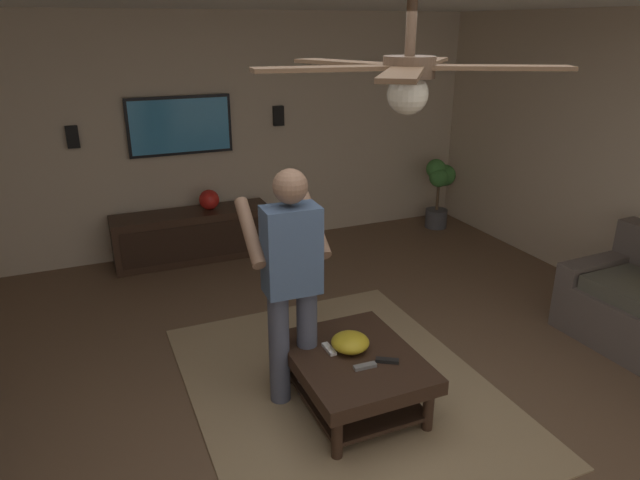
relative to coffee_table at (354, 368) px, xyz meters
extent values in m
plane|color=brown|center=(-0.44, 0.13, -0.30)|extent=(9.06, 9.06, 0.00)
cube|color=#C6B299|center=(3.39, 0.13, 1.01)|extent=(0.10, 6.62, 2.60)
cube|color=#9E8460|center=(0.20, 0.00, -0.29)|extent=(2.64, 2.04, 0.01)
cube|color=#564C47|center=(0.27, -2.49, -0.01)|extent=(0.21, 0.85, 0.58)
cube|color=#332116|center=(0.00, 0.00, 0.05)|extent=(1.00, 0.80, 0.10)
cylinder|color=#332116|center=(0.42, -0.32, -0.15)|extent=(0.07, 0.07, 0.30)
cylinder|color=#332116|center=(0.42, 0.32, -0.15)|extent=(0.07, 0.07, 0.30)
cylinder|color=#332116|center=(-0.42, -0.32, -0.15)|extent=(0.07, 0.07, 0.30)
cylinder|color=#332116|center=(-0.42, 0.32, -0.15)|extent=(0.07, 0.07, 0.30)
cube|color=black|center=(0.00, 0.00, -0.20)|extent=(0.88, 0.68, 0.03)
cube|color=#332116|center=(3.06, 0.46, -0.02)|extent=(0.44, 1.70, 0.55)
cube|color=black|center=(2.83, 0.46, -0.02)|extent=(0.01, 1.56, 0.39)
cube|color=black|center=(3.30, 0.46, 1.15)|extent=(0.05, 1.10, 0.62)
cube|color=#388BC7|center=(3.27, 0.46, 1.15)|extent=(0.01, 1.04, 0.56)
cylinder|color=#4C5166|center=(0.25, 0.24, 0.11)|extent=(0.14, 0.14, 0.82)
cylinder|color=#4C5166|center=(0.25, 0.44, 0.11)|extent=(0.14, 0.14, 0.82)
cube|color=slate|center=(0.25, 0.34, 0.81)|extent=(0.23, 0.37, 0.58)
sphere|color=#997056|center=(0.25, 0.34, 1.23)|extent=(0.22, 0.22, 0.22)
cylinder|color=#997056|center=(0.42, 0.11, 0.90)|extent=(0.48, 0.11, 0.37)
cylinder|color=#997056|center=(0.44, 0.55, 0.90)|extent=(0.48, 0.11, 0.37)
cube|color=white|center=(0.63, 0.33, 0.80)|extent=(0.04, 0.05, 0.16)
cylinder|color=#4C4C51|center=(2.89, -2.63, -0.18)|extent=(0.28, 0.28, 0.23)
cylinder|color=brown|center=(2.89, -2.63, 0.13)|extent=(0.04, 0.04, 0.38)
sphere|color=#3D7F38|center=(2.91, -2.73, 0.37)|extent=(0.27, 0.27, 0.27)
sphere|color=#3D7F38|center=(2.78, -2.54, 0.40)|extent=(0.23, 0.23, 0.23)
sphere|color=#3D7F38|center=(2.86, -2.55, 0.48)|extent=(0.24, 0.24, 0.24)
ellipsoid|color=gold|center=(0.07, 0.00, 0.16)|extent=(0.26, 0.26, 0.12)
cube|color=white|center=(0.11, 0.13, 0.12)|extent=(0.15, 0.05, 0.02)
cube|color=black|center=(-0.16, -0.16, 0.12)|extent=(0.12, 0.15, 0.02)
cube|color=slate|center=(-0.17, 0.01, 0.12)|extent=(0.05, 0.15, 0.02)
sphere|color=red|center=(3.06, 0.25, 0.36)|extent=(0.22, 0.22, 0.22)
cube|color=black|center=(3.31, -0.66, 1.18)|extent=(0.06, 0.12, 0.22)
cube|color=black|center=(3.31, 1.52, 1.10)|extent=(0.06, 0.12, 0.22)
cylinder|color=#4C3828|center=(-0.98, 0.31, 2.15)|extent=(0.04, 0.04, 0.28)
cylinder|color=#4C3828|center=(-0.98, 0.31, 2.01)|extent=(0.20, 0.20, 0.08)
sphere|color=silver|center=(-0.98, 0.31, 1.91)|extent=(0.16, 0.16, 0.16)
cube|color=brown|center=(-0.68, 0.41, 2.01)|extent=(0.57, 0.30, 0.02)
cube|color=brown|center=(-0.94, 0.62, 2.01)|extent=(0.19, 0.57, 0.02)
cube|color=brown|center=(-1.24, 0.49, 2.01)|extent=(0.53, 0.42, 0.02)
cube|color=brown|center=(-1.13, 0.02, 2.01)|extent=(0.37, 0.55, 0.02)
cube|color=brown|center=(-0.75, 0.09, 2.01)|extent=(0.49, 0.47, 0.02)
camera|label=1|loc=(-2.91, 1.50, 2.16)|focal=31.98mm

